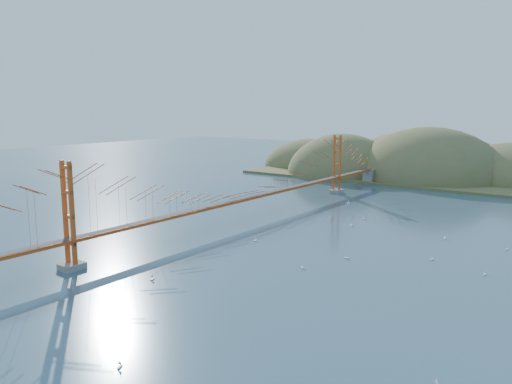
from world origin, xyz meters
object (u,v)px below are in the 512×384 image
Objects in this scene: sailboat_1 at (445,237)px; sailboat_2 at (346,257)px; bridge at (245,174)px; sailboat_0 at (255,240)px.

sailboat_1 reaches higher than sailboat_2.
bridge reaches higher than sailboat_0.
bridge is at bearing -166.77° from sailboat_1.
sailboat_0 is at bearing -179.01° from sailboat_2.
bridge is 140.58× the size of sailboat_0.
sailboat_0 is 25.08m from sailboat_1.
sailboat_0 is 12.90m from sailboat_2.
sailboat_2 is (12.90, 0.22, -0.00)m from sailboat_0.
sailboat_1 is at bearing 39.45° from sailboat_0.
sailboat_1 is (19.36, 15.94, 0.00)m from sailboat_0.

